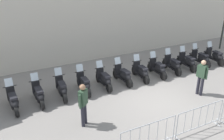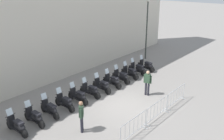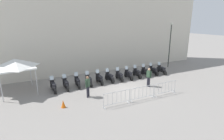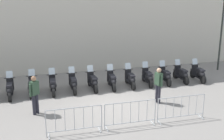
{
  "view_description": "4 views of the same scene",
  "coord_description": "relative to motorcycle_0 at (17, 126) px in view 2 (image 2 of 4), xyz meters",
  "views": [
    {
      "loc": [
        -7.1,
        -6.62,
        5.72
      ],
      "look_at": [
        -0.99,
        2.31,
        0.98
      ],
      "focal_mm": 39.53,
      "sensor_mm": 36.0,
      "label": 1
    },
    {
      "loc": [
        -12.06,
        -6.96,
        7.66
      ],
      "look_at": [
        2.06,
        2.27,
        1.19
      ],
      "focal_mm": 41.04,
      "sensor_mm": 36.0,
      "label": 2
    },
    {
      "loc": [
        -9.24,
        -11.55,
        6.0
      ],
      "look_at": [
        -0.08,
        2.28,
        1.23
      ],
      "focal_mm": 28.99,
      "sensor_mm": 36.0,
      "label": 3
    },
    {
      "loc": [
        -5.05,
        -11.65,
        5.27
      ],
      "look_at": [
        0.92,
        2.49,
        0.98
      ],
      "focal_mm": 46.5,
      "sensor_mm": 36.0,
      "label": 4
    }
  ],
  "objects": [
    {
      "name": "motorcycle_7",
      "position": [
        7.36,
        -0.91,
        0.0
      ],
      "size": [
        0.65,
        1.72,
        1.24
      ],
      "color": "black",
      "rests_on": "ground"
    },
    {
      "name": "motorcycle_6",
      "position": [
        6.31,
        -0.76,
        0.0
      ],
      "size": [
        0.67,
        1.71,
        1.24
      ],
      "color": "black",
      "rests_on": "ground"
    },
    {
      "name": "motorcycle_1",
      "position": [
        1.06,
        -0.07,
        0.0
      ],
      "size": [
        0.59,
        1.72,
        1.24
      ],
      "color": "black",
      "rests_on": "ground"
    },
    {
      "name": "barrier_segment_0",
      "position": [
        3.0,
        -4.99,
        0.07
      ],
      "size": [
        2.11,
        0.69,
        1.07
      ],
      "color": "#B2B5B7",
      "rests_on": "ground"
    },
    {
      "name": "motorcycle_9",
      "position": [
        9.47,
        -1.16,
        0.0
      ],
      "size": [
        0.67,
        1.72,
        1.24
      ],
      "color": "black",
      "rests_on": "ground"
    },
    {
      "name": "ground_plane",
      "position": [
        5.49,
        -3.01,
        -0.45
      ],
      "size": [
        120.0,
        120.0,
        0.0
      ],
      "primitive_type": "plane",
      "color": "gray"
    },
    {
      "name": "officer_near_row_end",
      "position": [
        7.52,
        -3.52,
        0.53
      ],
      "size": [
        0.25,
        0.55,
        1.73
      ],
      "color": "#23232D",
      "rests_on": "ground"
    },
    {
      "name": "motorcycle_8",
      "position": [
        8.42,
        -1.0,
        0.0
      ],
      "size": [
        0.68,
        1.71,
        1.24
      ],
      "color": "black",
      "rests_on": "ground"
    },
    {
      "name": "barrier_segment_1",
      "position": [
        5.19,
        -5.28,
        0.07
      ],
      "size": [
        2.11,
        0.69,
        1.07
      ],
      "color": "#B2B5B7",
      "rests_on": "ground"
    },
    {
      "name": "motorcycle_2",
      "position": [
        2.11,
        -0.13,
        0.0
      ],
      "size": [
        0.68,
        1.71,
        1.24
      ],
      "color": "black",
      "rests_on": "ground"
    },
    {
      "name": "motorcycle_10",
      "position": [
        10.53,
        -1.26,
        0.0
      ],
      "size": [
        0.59,
        1.72,
        1.24
      ],
      "color": "black",
      "rests_on": "ground"
    },
    {
      "name": "motorcycle_5",
      "position": [
        5.28,
        -0.57,
        0.0
      ],
      "size": [
        0.56,
        1.73,
        1.24
      ],
      "color": "black",
      "rests_on": "ground"
    },
    {
      "name": "officer_mid_plaza",
      "position": [
        1.93,
        -2.57,
        0.53
      ],
      "size": [
        0.47,
        0.39,
        1.73
      ],
      "color": "#23232D",
      "rests_on": "ground"
    },
    {
      "name": "motorcycle_0",
      "position": [
        0.0,
        0.0,
        0.0
      ],
      "size": [
        0.56,
        1.73,
        1.24
      ],
      "color": "black",
      "rests_on": "ground"
    },
    {
      "name": "barrier_segment_2",
      "position": [
        7.38,
        -5.56,
        0.07
      ],
      "size": [
        2.11,
        0.69,
        1.07
      ],
      "color": "#B2B5B7",
      "rests_on": "ground"
    },
    {
      "name": "building_facade",
      "position": [
        6.44,
        4.3,
        5.0
      ],
      "size": [
        28.07,
        6.02,
        10.91
      ],
      "primitive_type": "cube",
      "rotation": [
        0.0,
        0.0,
        -0.13
      ],
      "color": "beige",
      "rests_on": "ground"
    },
    {
      "name": "motorcycle_11",
      "position": [
        11.56,
        -1.51,
        0.0
      ],
      "size": [
        0.65,
        1.72,
        1.24
      ],
      "color": "black",
      "rests_on": "ground"
    },
    {
      "name": "motorcycle_4",
      "position": [
        4.22,
        -0.43,
        0.0
      ],
      "size": [
        0.61,
        1.72,
        1.24
      ],
      "color": "black",
      "rests_on": "ground"
    },
    {
      "name": "street_lamp",
      "position": [
        14.38,
        -0.03,
        2.87
      ],
      "size": [
        0.36,
        0.36,
        5.47
      ],
      "color": "#2D332D",
      "rests_on": "ground"
    },
    {
      "name": "motorcycle_3",
      "position": [
        3.17,
        -0.3,
        0.0
      ],
      "size": [
        0.63,
        1.72,
        1.24
      ],
      "color": "black",
      "rests_on": "ground"
    }
  ]
}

